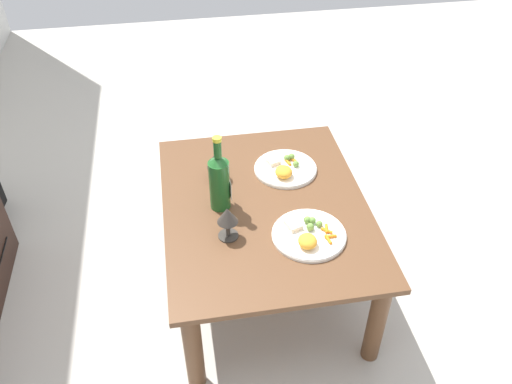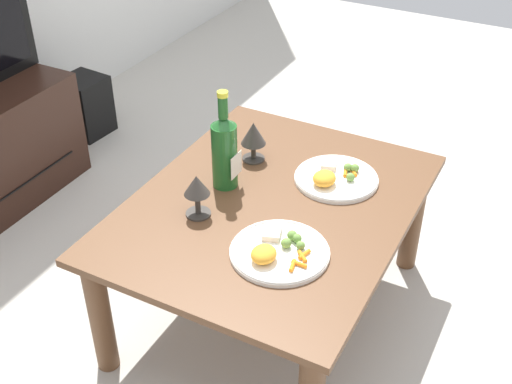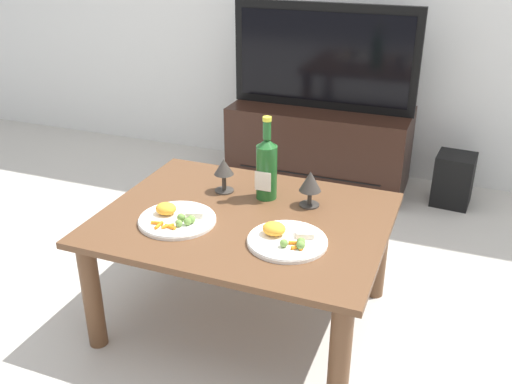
{
  "view_description": "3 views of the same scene",
  "coord_description": "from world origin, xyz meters",
  "px_view_note": "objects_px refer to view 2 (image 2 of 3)",
  "views": [
    {
      "loc": [
        -1.61,
        0.31,
        1.89
      ],
      "look_at": [
        -0.02,
        0.04,
        0.55
      ],
      "focal_mm": 37.16,
      "sensor_mm": 36.0,
      "label": 1
    },
    {
      "loc": [
        -1.51,
        -0.74,
        1.67
      ],
      "look_at": [
        -0.05,
        0.03,
        0.52
      ],
      "focal_mm": 46.28,
      "sensor_mm": 36.0,
      "label": 2
    },
    {
      "loc": [
        0.71,
        -1.72,
        1.44
      ],
      "look_at": [
        0.04,
        0.03,
        0.56
      ],
      "focal_mm": 39.5,
      "sensor_mm": 36.0,
      "label": 3
    }
  ],
  "objects_px": {
    "goblet_left": "(197,188)",
    "goblet_right": "(253,135)",
    "dinner_plate_left": "(278,251)",
    "wine_bottle": "(224,149)",
    "floor_speaker": "(85,106)",
    "dining_table": "(272,223)",
    "dinner_plate_right": "(335,177)"
  },
  "relations": [
    {
      "from": "dinner_plate_left",
      "to": "dinner_plate_right",
      "type": "height_order",
      "value": "dinner_plate_right"
    },
    {
      "from": "dining_table",
      "to": "floor_speaker",
      "type": "bearing_deg",
      "value": 63.19
    },
    {
      "from": "dinner_plate_left",
      "to": "dining_table",
      "type": "bearing_deg",
      "value": 30.86
    },
    {
      "from": "goblet_right",
      "to": "dinner_plate_right",
      "type": "relative_size",
      "value": 0.52
    },
    {
      "from": "floor_speaker",
      "to": "wine_bottle",
      "type": "xyz_separation_m",
      "value": [
        -0.68,
        -1.22,
        0.45
      ]
    },
    {
      "from": "dinner_plate_left",
      "to": "goblet_left",
      "type": "bearing_deg",
      "value": 79.43
    },
    {
      "from": "wine_bottle",
      "to": "goblet_right",
      "type": "height_order",
      "value": "wine_bottle"
    },
    {
      "from": "wine_bottle",
      "to": "dinner_plate_right",
      "type": "relative_size",
      "value": 1.21
    },
    {
      "from": "dining_table",
      "to": "floor_speaker",
      "type": "distance_m",
      "value": 1.58
    },
    {
      "from": "dining_table",
      "to": "goblet_left",
      "type": "xyz_separation_m",
      "value": [
        -0.16,
        0.17,
        0.18
      ]
    },
    {
      "from": "floor_speaker",
      "to": "dinner_plate_right",
      "type": "relative_size",
      "value": 1.07
    },
    {
      "from": "wine_bottle",
      "to": "goblet_left",
      "type": "height_order",
      "value": "wine_bottle"
    },
    {
      "from": "floor_speaker",
      "to": "goblet_left",
      "type": "relative_size",
      "value": 2.1
    },
    {
      "from": "goblet_left",
      "to": "goblet_right",
      "type": "distance_m",
      "value": 0.36
    },
    {
      "from": "goblet_left",
      "to": "wine_bottle",
      "type": "bearing_deg",
      "value": 2.5
    },
    {
      "from": "dinner_plate_right",
      "to": "floor_speaker",
      "type": "bearing_deg",
      "value": 71.91
    },
    {
      "from": "wine_bottle",
      "to": "dinner_plate_left",
      "type": "height_order",
      "value": "wine_bottle"
    },
    {
      "from": "wine_bottle",
      "to": "floor_speaker",
      "type": "bearing_deg",
      "value": 60.63
    },
    {
      "from": "dining_table",
      "to": "goblet_right",
      "type": "distance_m",
      "value": 0.32
    },
    {
      "from": "dining_table",
      "to": "wine_bottle",
      "type": "relative_size",
      "value": 3.16
    },
    {
      "from": "dining_table",
      "to": "dinner_plate_left",
      "type": "distance_m",
      "value": 0.27
    },
    {
      "from": "floor_speaker",
      "to": "goblet_left",
      "type": "xyz_separation_m",
      "value": [
        -0.86,
        -1.22,
        0.41
      ]
    },
    {
      "from": "wine_bottle",
      "to": "dinner_plate_left",
      "type": "distance_m",
      "value": 0.41
    },
    {
      "from": "dining_table",
      "to": "floor_speaker",
      "type": "xyz_separation_m",
      "value": [
        0.71,
        1.4,
        -0.24
      ]
    },
    {
      "from": "goblet_right",
      "to": "dinner_plate_left",
      "type": "distance_m",
      "value": 0.52
    },
    {
      "from": "dinner_plate_left",
      "to": "floor_speaker",
      "type": "bearing_deg",
      "value": 58.88
    },
    {
      "from": "goblet_left",
      "to": "dinner_plate_left",
      "type": "bearing_deg",
      "value": -100.57
    },
    {
      "from": "dining_table",
      "to": "dinner_plate_right",
      "type": "height_order",
      "value": "dinner_plate_right"
    },
    {
      "from": "floor_speaker",
      "to": "goblet_right",
      "type": "distance_m",
      "value": 1.39
    },
    {
      "from": "dinner_plate_left",
      "to": "dinner_plate_right",
      "type": "bearing_deg",
      "value": 0.07
    },
    {
      "from": "dining_table",
      "to": "wine_bottle",
      "type": "height_order",
      "value": "wine_bottle"
    },
    {
      "from": "goblet_left",
      "to": "dining_table",
      "type": "bearing_deg",
      "value": -47.38
    }
  ]
}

